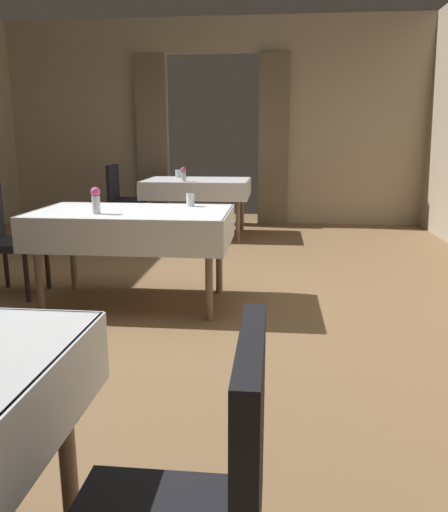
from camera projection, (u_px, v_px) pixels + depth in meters
name	position (u px, v px, depth m)	size (l,w,h in m)	color
ground	(149.00, 308.00, 3.96)	(10.08, 10.08, 0.00)	olive
wall_back	(213.00, 123.00, 7.66)	(6.40, 0.27, 3.00)	tan
dining_table_mid	(133.00, 222.00, 3.95)	(1.52, 0.89, 0.75)	#7A604C
dining_table_far	(197.00, 186.00, 6.79)	(1.39, 0.99, 0.75)	#7A604C
chair_mid_left	(3.00, 234.00, 4.21)	(0.44, 0.44, 0.93)	black
chair_far_left	(122.00, 195.00, 7.03)	(0.44, 0.44, 0.93)	black
flower_vase_mid	(96.00, 199.00, 3.72)	(0.07, 0.07, 0.20)	silver
glass_mid_b	(190.00, 200.00, 4.14)	(0.07, 0.07, 0.11)	silver
flower_vase_far	(184.00, 174.00, 6.44)	(0.07, 0.07, 0.18)	silver
glass_far_b	(178.00, 174.00, 7.05)	(0.08, 0.08, 0.11)	silver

